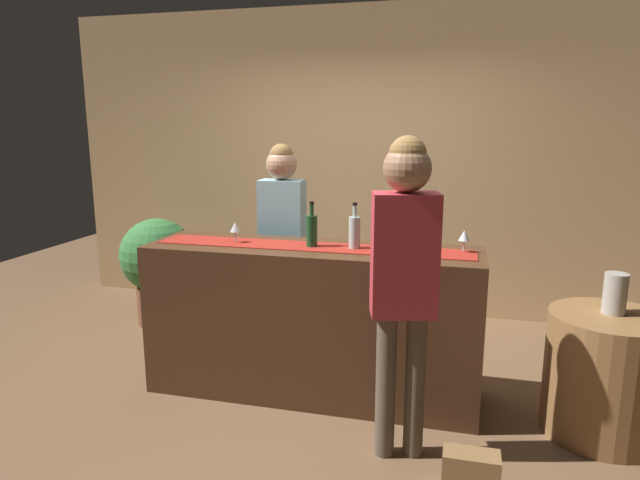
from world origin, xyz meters
The scene contains 15 objects.
ground_plane centered at (0.00, 0.00, 0.00)m, with size 10.00×10.00×0.00m, color brown.
back_wall centered at (0.00, 1.90, 1.45)m, with size 6.00×0.12×2.90m, color tan.
bar_counter centered at (0.00, 0.00, 0.51)m, with size 2.22×0.60×1.03m, color #472B19.
counter_runner_cloth centered at (0.00, 0.00, 1.03)m, with size 2.10×0.28×0.01m, color maroon.
wine_bottle_clear centered at (0.28, 0.01, 1.14)m, with size 0.07×0.07×0.30m.
wine_bottle_green centered at (0.00, 0.00, 1.14)m, with size 0.07×0.07×0.30m.
wine_glass_near_customer centered at (-0.53, -0.01, 1.13)m, with size 0.07×0.07×0.14m.
wine_glass_mid_counter centered at (0.97, 0.07, 1.13)m, with size 0.07×0.07×0.14m.
wine_glass_far_end centered at (0.63, 0.04, 1.13)m, with size 0.07×0.07×0.14m.
bartender centered at (-0.39, 0.58, 1.03)m, with size 0.35×0.23×1.68m.
customer_sipping centered at (0.66, -0.60, 1.10)m, with size 0.38×0.27×1.76m.
round_side_table centered at (1.81, -0.08, 0.37)m, with size 0.68×0.68×0.74m, color olive.
vase_on_side_table centered at (1.83, -0.04, 0.86)m, with size 0.13×0.13×0.24m, color #A8A399.
potted_plant_tall centered at (-1.72, 0.96, 0.57)m, with size 0.67×0.67×0.98m.
handbag centered at (1.05, -0.85, 0.11)m, with size 0.28×0.14×0.22m, color olive.
Camera 1 is at (0.93, -3.42, 1.82)m, focal length 31.03 mm.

